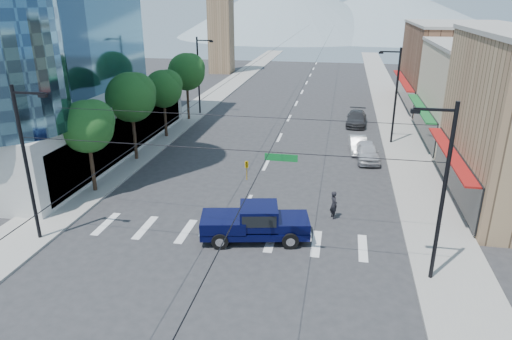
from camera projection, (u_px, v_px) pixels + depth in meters
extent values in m
plane|color=#28282B|center=(225.00, 249.00, 25.53)|extent=(160.00, 160.00, 0.00)
cube|color=gray|center=(213.00, 96.00, 64.35)|extent=(4.00, 120.00, 0.15)
cube|color=gray|center=(389.00, 103.00, 60.15)|extent=(4.00, 120.00, 0.15)
cube|color=tan|center=(496.00, 97.00, 42.49)|extent=(12.00, 14.00, 9.00)
cube|color=brown|center=(459.00, 67.00, 57.01)|extent=(12.00, 18.00, 10.00)
cube|color=#8C6B4C|center=(221.00, 22.00, 82.18)|extent=(4.00, 4.00, 18.00)
cone|color=gray|center=(288.00, 4.00, 162.04)|extent=(80.00, 80.00, 22.00)
cone|color=gray|center=(387.00, 10.00, 165.81)|extent=(90.00, 90.00, 18.00)
cylinder|color=black|center=(92.00, 162.00, 32.20)|extent=(0.28, 0.28, 4.55)
sphere|color=#17461A|center=(87.00, 127.00, 31.27)|extent=(3.64, 3.64, 3.64)
sphere|color=#17461A|center=(94.00, 120.00, 31.34)|extent=(2.86, 2.86, 2.86)
cylinder|color=black|center=(134.00, 132.00, 38.53)|extent=(0.28, 0.28, 5.11)
sphere|color=#17461A|center=(131.00, 97.00, 37.49)|extent=(4.09, 4.09, 4.09)
sphere|color=#17461A|center=(136.00, 92.00, 37.56)|extent=(3.21, 3.21, 3.21)
cylinder|color=black|center=(165.00, 115.00, 45.06)|extent=(0.28, 0.28, 4.55)
sphere|color=#17461A|center=(163.00, 89.00, 44.13)|extent=(3.64, 3.64, 3.64)
sphere|color=#17461A|center=(168.00, 84.00, 44.20)|extent=(2.86, 2.86, 2.86)
cylinder|color=black|center=(188.00, 98.00, 51.39)|extent=(0.28, 0.28, 5.11)
sphere|color=#17461A|center=(186.00, 72.00, 50.35)|extent=(4.09, 4.09, 4.09)
sphere|color=#17461A|center=(191.00, 68.00, 50.42)|extent=(3.21, 3.21, 3.21)
cylinder|color=black|center=(27.00, 167.00, 24.91)|extent=(0.20, 0.20, 9.00)
cylinder|color=black|center=(443.00, 197.00, 21.13)|extent=(0.20, 0.20, 9.00)
cylinder|color=black|center=(217.00, 149.00, 22.42)|extent=(21.60, 0.04, 0.04)
imported|color=gold|center=(247.00, 171.00, 22.53)|extent=(0.16, 0.20, 1.00)
cube|color=#0C6626|center=(281.00, 158.00, 21.95)|extent=(1.60, 0.06, 0.35)
cylinder|color=black|center=(198.00, 76.00, 53.38)|extent=(0.20, 0.20, 9.00)
cube|color=black|center=(204.00, 40.00, 51.77)|extent=(1.80, 0.12, 0.12)
cube|color=black|center=(211.00, 41.00, 51.67)|extent=(0.40, 0.25, 0.18)
cylinder|color=black|center=(396.00, 97.00, 42.26)|extent=(0.20, 0.20, 9.00)
cube|color=black|center=(390.00, 52.00, 40.96)|extent=(1.80, 0.12, 0.12)
cube|color=black|center=(381.00, 53.00, 41.14)|extent=(0.40, 0.25, 0.18)
cube|color=black|center=(255.00, 230.00, 26.33)|extent=(6.49, 3.42, 0.39)
cube|color=black|center=(293.00, 222.00, 26.20)|extent=(2.18, 2.44, 0.62)
cube|color=black|center=(259.00, 216.00, 26.02)|extent=(2.50, 2.46, 1.23)
cube|color=black|center=(259.00, 214.00, 25.98)|extent=(2.29, 2.44, 0.67)
cube|color=black|center=(224.00, 222.00, 26.13)|extent=(2.97, 2.71, 0.73)
cube|color=silver|center=(308.00, 229.00, 26.36)|extent=(0.55, 2.11, 0.39)
cube|color=silver|center=(202.00, 230.00, 26.30)|extent=(0.55, 2.11, 0.34)
cylinder|color=black|center=(290.00, 241.00, 25.41)|extent=(0.99, 0.52, 0.94)
cylinder|color=black|center=(287.00, 223.00, 27.40)|extent=(0.99, 0.52, 0.94)
cylinder|color=black|center=(220.00, 241.00, 25.37)|extent=(0.99, 0.52, 0.94)
cylinder|color=black|center=(222.00, 223.00, 27.36)|extent=(0.99, 0.52, 0.94)
imported|color=black|center=(334.00, 205.00, 28.78)|extent=(0.67, 0.79, 1.83)
imported|color=silver|center=(367.00, 151.00, 39.10)|extent=(2.32, 4.83, 1.59)
imported|color=silver|center=(358.00, 144.00, 41.36)|extent=(1.75, 4.21, 1.36)
imported|color=#353437|center=(356.00, 118.00, 50.02)|extent=(2.39, 5.29, 1.50)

